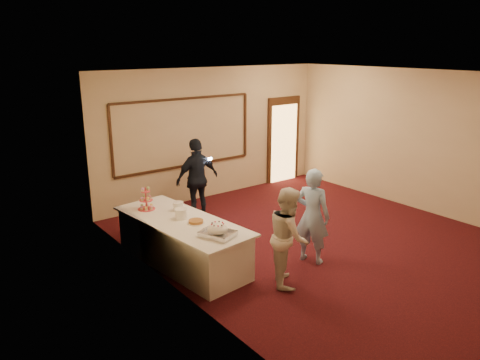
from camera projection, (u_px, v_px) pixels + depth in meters
The scene contains 14 objects.
floor at pixel (322, 241), 8.59m from camera, with size 7.00×7.00×0.00m, color black.
room_walls at pixel (328, 132), 8.03m from camera, with size 6.04×7.04×3.02m.
wall_molding at pixel (185, 133), 10.34m from camera, with size 3.45×0.04×1.55m.
doorway at pixel (283, 140), 12.18m from camera, with size 1.05×0.07×2.20m.
buffet_table at pixel (182, 242), 7.62m from camera, with size 1.27×2.69×0.77m.
pavlova_tray at pixel (218, 231), 6.85m from camera, with size 0.52×0.57×0.19m.
cupcake_stand at pixel (146, 201), 7.95m from camera, with size 0.29×0.29×0.43m.
plate_stack_a at pixel (181, 214), 7.53m from camera, with size 0.21×0.21×0.17m.
plate_stack_b at pixel (178, 206), 7.90m from camera, with size 0.18×0.18×0.15m.
tart at pixel (196, 222), 7.35m from camera, with size 0.27×0.27×0.06m.
man at pixel (312, 216), 7.60m from camera, with size 0.58×0.38×1.60m, color #9EC6F6.
woman at pixel (289, 236), 6.92m from camera, with size 0.73×0.57×1.50m, color silver.
guest at pixel (197, 179), 9.57m from camera, with size 0.98×0.41×1.67m, color black.
camera_flash at pixel (210, 159), 9.47m from camera, with size 0.07×0.04×0.05m, color white.
Camera 1 is at (-6.00, -5.41, 3.48)m, focal length 35.00 mm.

